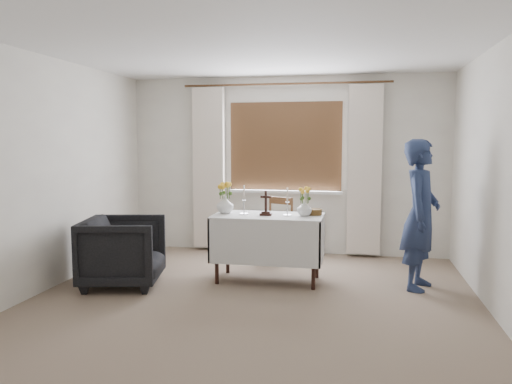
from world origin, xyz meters
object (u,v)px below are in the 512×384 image
armchair (123,251)px  person (421,215)px  flower_vase_left (225,205)px  altar_table (268,248)px  wooden_cross (266,203)px  flower_vase_right (304,208)px  wooden_chair (274,230)px

armchair → person: bearing=-92.4°
armchair → flower_vase_left: bearing=-74.8°
altar_table → armchair: 1.62m
wooden_cross → armchair: bearing=-165.4°
armchair → person: (3.20, 0.54, 0.43)m
flower_vase_left → altar_table: bearing=-3.3°
armchair → flower_vase_right: (1.95, 0.52, 0.46)m
wooden_cross → flower_vase_right: (0.43, 0.05, -0.05)m
wooden_cross → flower_vase_right: bearing=3.3°
armchair → flower_vase_left: flower_vase_left is taller
altar_table → wooden_cross: (-0.02, -0.03, 0.52)m
person → flower_vase_left: (-2.17, -0.01, 0.05)m
wooden_chair → flower_vase_right: 1.07m
altar_table → armchair: size_ratio=1.47×
wooden_cross → flower_vase_right: 0.44m
flower_vase_left → flower_vase_right: flower_vase_left is taller
flower_vase_right → person: bearing=1.2°
wooden_chair → altar_table: bearing=-61.5°
wooden_chair → wooden_cross: 1.02m
wooden_chair → flower_vase_left: 1.05m
flower_vase_right → flower_vase_left: bearing=179.2°
armchair → altar_table: bearing=-84.0°
wooden_chair → armchair: bearing=-113.2°
armchair → wooden_cross: 1.67m
wooden_cross → flower_vase_left: size_ratio=1.37×
wooden_chair → armchair: wooden_chair is taller
wooden_cross → altar_table: bearing=51.3°
altar_table → armchair: (-1.54, -0.50, 0.00)m
flower_vase_left → flower_vase_right: bearing=-0.8°
person → armchair: bearing=116.7°
altar_table → wooden_cross: wooden_cross is taller
altar_table → wooden_chair: (-0.08, 0.88, 0.05)m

